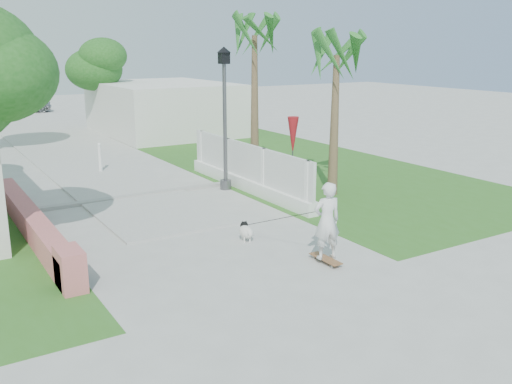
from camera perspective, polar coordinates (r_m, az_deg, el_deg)
ground at (r=12.39m, az=-2.66°, el=-6.72°), size 90.00×90.00×0.00m
path_strip at (r=30.96m, az=-20.95°, el=5.25°), size 3.20×36.00×0.06m
curb at (r=17.63m, az=-12.14°, el=-0.41°), size 6.50×0.25×0.10m
grass_right at (r=22.50m, az=3.10°, el=2.98°), size 8.00×20.00×0.01m
pink_wall at (r=14.48m, az=-21.25°, el=-3.26°), size 0.45×8.20×0.80m
lattice_fence at (r=18.02m, az=-0.91°, el=1.86°), size 0.35×7.00×1.50m
building_right at (r=30.58m, az=-9.25°, el=8.31°), size 6.00×8.00×2.60m
street_lamp at (r=17.89m, az=-3.15°, el=7.86°), size 0.44×0.44×4.44m
bollard at (r=21.30m, az=-15.35°, el=3.41°), size 0.14×0.14×1.09m
patio_umbrella at (r=18.14m, az=3.71°, el=5.59°), size 0.36×0.36×2.30m
tree_path_right at (r=31.38m, az=-15.64°, el=12.15°), size 3.00×3.00×4.79m
palm_far at (r=19.49m, az=-0.14°, el=14.49°), size 1.80×1.80×5.30m
palm_near at (r=17.26m, az=8.05°, el=12.60°), size 1.80×1.80×4.70m
skateboarder at (r=12.43m, az=3.49°, el=-2.79°), size 1.07×2.74×1.76m
dog at (r=13.44m, az=-1.03°, el=-3.92°), size 0.42×0.61×0.44m
parked_car at (r=42.52m, az=-22.50°, el=8.25°), size 4.10×1.92×1.36m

